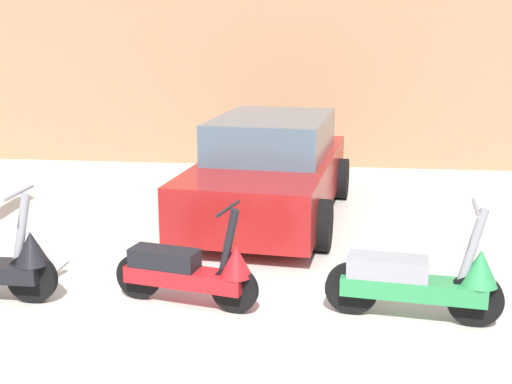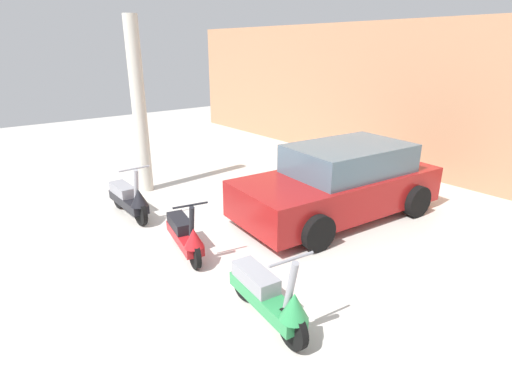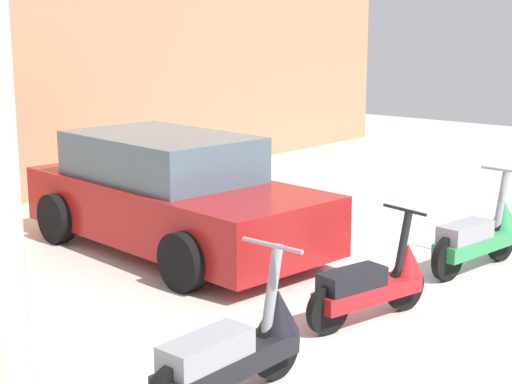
# 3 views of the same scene
# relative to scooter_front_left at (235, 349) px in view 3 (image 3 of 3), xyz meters

# --- Properties ---
(ground_plane) EXTENTS (28.00, 28.00, 0.00)m
(ground_plane) POSITION_rel_scooter_front_left_xyz_m (2.24, -1.09, -0.39)
(ground_plane) COLOR silver
(scooter_front_left) EXTENTS (1.56, 0.56, 1.09)m
(scooter_front_left) POSITION_rel_scooter_front_left_xyz_m (0.00, 0.00, 0.00)
(scooter_front_left) COLOR black
(scooter_front_left) RESTS_ON ground_plane
(scooter_front_right) EXTENTS (1.41, 0.60, 1.00)m
(scooter_front_right) POSITION_rel_scooter_front_left_xyz_m (1.98, 0.09, -0.03)
(scooter_front_right) COLOR black
(scooter_front_right) RESTS_ON ground_plane
(scooter_front_center) EXTENTS (1.54, 0.56, 1.08)m
(scooter_front_center) POSITION_rel_scooter_front_left_xyz_m (4.06, 0.03, -0.00)
(scooter_front_center) COLOR black
(scooter_front_center) RESTS_ON ground_plane
(car_rear_left) EXTENTS (2.26, 4.19, 1.37)m
(car_rear_left) POSITION_rel_scooter_front_left_xyz_m (2.42, 3.22, 0.27)
(car_rear_left) COLOR maroon
(car_rear_left) RESTS_ON ground_plane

